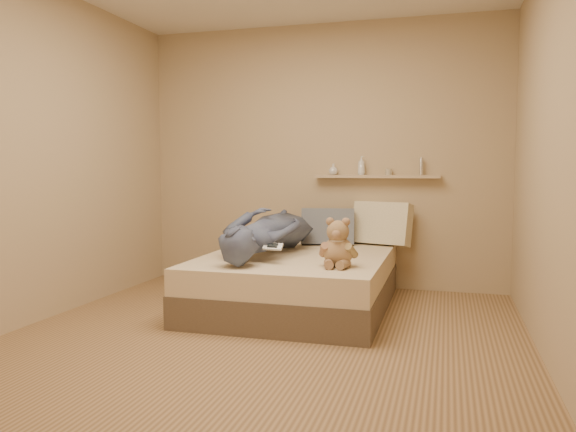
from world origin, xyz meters
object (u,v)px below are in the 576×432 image
(pillow_cream, at_px, (382,224))
(wall_shelf, at_px, (376,177))
(dark_plush, at_px, (273,233))
(pillow_grey, at_px, (328,227))
(game_console, at_px, (273,247))
(person, at_px, (268,230))
(teddy_bear, at_px, (338,246))
(bed, at_px, (297,281))

(pillow_cream, height_order, wall_shelf, wall_shelf)
(dark_plush, relative_size, pillow_grey, 0.50)
(game_console, relative_size, pillow_grey, 0.31)
(pillow_cream, bearing_deg, person, -136.09)
(pillow_grey, bearing_deg, wall_shelf, 27.02)
(pillow_grey, xyz_separation_m, wall_shelf, (0.43, 0.22, 0.48))
(person, bearing_deg, game_console, 113.55)
(person, xyz_separation_m, wall_shelf, (0.80, 0.92, 0.45))
(wall_shelf, bearing_deg, teddy_bear, -94.26)
(wall_shelf, bearing_deg, bed, -121.18)
(pillow_cream, bearing_deg, pillow_grey, -164.29)
(bed, height_order, pillow_cream, pillow_cream)
(game_console, bearing_deg, teddy_bear, 1.04)
(pillow_cream, relative_size, pillow_grey, 1.10)
(pillow_cream, height_order, pillow_grey, pillow_cream)
(teddy_bear, relative_size, person, 0.22)
(game_console, bearing_deg, bed, 83.84)
(teddy_bear, height_order, wall_shelf, wall_shelf)
(dark_plush, relative_size, wall_shelf, 0.21)
(dark_plush, xyz_separation_m, pillow_cream, (1.03, 0.20, 0.09))
(bed, xyz_separation_m, pillow_grey, (0.12, 0.69, 0.40))
(pillow_cream, xyz_separation_m, wall_shelf, (-0.07, 0.08, 0.45))
(teddy_bear, bearing_deg, pillow_grey, 105.26)
(bed, xyz_separation_m, person, (-0.25, -0.01, 0.43))
(pillow_cream, bearing_deg, bed, -126.68)
(game_console, bearing_deg, dark_plush, 107.38)
(pillow_cream, distance_m, person, 1.21)
(teddy_bear, height_order, pillow_grey, teddy_bear)
(wall_shelf, bearing_deg, game_console, -113.11)
(bed, distance_m, pillow_cream, 1.12)
(bed, height_order, wall_shelf, wall_shelf)
(teddy_bear, xyz_separation_m, wall_shelf, (0.10, 1.41, 0.50))
(person, bearing_deg, bed, -176.20)
(game_console, xyz_separation_m, pillow_cream, (0.67, 1.34, 0.07))
(game_console, relative_size, pillow_cream, 0.28)
(dark_plush, bearing_deg, teddy_bear, -52.81)
(dark_plush, height_order, pillow_cream, pillow_cream)
(teddy_bear, height_order, person, person)
(person, height_order, wall_shelf, wall_shelf)
(person, relative_size, wall_shelf, 1.39)
(dark_plush, distance_m, person, 0.66)
(bed, distance_m, dark_plush, 0.82)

